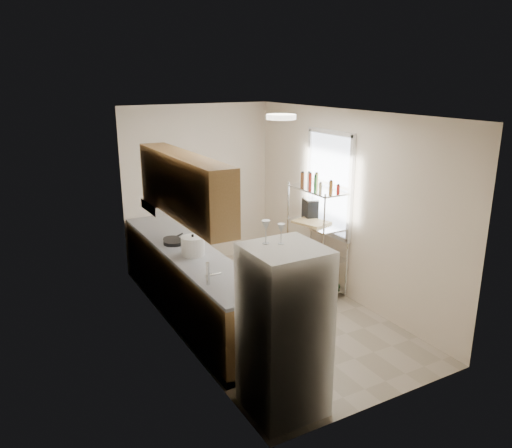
{
  "coord_description": "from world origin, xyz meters",
  "views": [
    {
      "loc": [
        -3.06,
        -5.19,
        3.02
      ],
      "look_at": [
        -0.02,
        0.25,
        1.16
      ],
      "focal_mm": 35.0,
      "sensor_mm": 36.0,
      "label": 1
    }
  ],
  "objects": [
    {
      "name": "ceiling_dome",
      "position": [
        0.0,
        -0.3,
        2.57
      ],
      "size": [
        0.34,
        0.34,
        0.05
      ],
      "primitive_type": "cylinder",
      "color": "white",
      "rests_on": "room"
    },
    {
      "name": "wine_glass_a",
      "position": [
        -0.86,
        -1.69,
        1.7
      ],
      "size": [
        0.07,
        0.07,
        0.18
      ],
      "primitive_type": null,
      "color": "silver",
      "rests_on": "refrigerator"
    },
    {
      "name": "wine_glass_b",
      "position": [
        -0.97,
        -1.62,
        1.71
      ],
      "size": [
        0.08,
        0.08,
        0.21
      ],
      "primitive_type": null,
      "color": "silver",
      "rests_on": "refrigerator"
    },
    {
      "name": "cutting_board",
      "position": [
        0.92,
        0.33,
        1.03
      ],
      "size": [
        0.48,
        0.55,
        0.03
      ],
      "primitive_type": "cube",
      "rotation": [
        0.0,
        0.0,
        0.3
      ],
      "color": "tan",
      "rests_on": "bakers_rack"
    },
    {
      "name": "refrigerator",
      "position": [
        -0.87,
        -1.79,
        0.8
      ],
      "size": [
        0.66,
        0.66,
        1.61
      ],
      "primitive_type": "cube",
      "color": "white",
      "rests_on": "ground"
    },
    {
      "name": "room",
      "position": [
        0.0,
        0.0,
        1.3
      ],
      "size": [
        2.52,
        4.42,
        2.62
      ],
      "color": "#AC9F8B",
      "rests_on": "ground"
    },
    {
      "name": "counter_run",
      "position": [
        -0.92,
        0.44,
        0.45
      ],
      "size": [
        0.63,
        3.51,
        0.9
      ],
      "color": "#A07444",
      "rests_on": "ground"
    },
    {
      "name": "rice_cooker",
      "position": [
        -0.92,
        0.22,
        1.02
      ],
      "size": [
        0.29,
        0.29,
        0.23
      ],
      "primitive_type": "cylinder",
      "color": "silver",
      "rests_on": "counter_run"
    },
    {
      "name": "espresso_machine",
      "position": [
        1.05,
        0.55,
        1.16
      ],
      "size": [
        0.23,
        0.29,
        0.3
      ],
      "primitive_type": "cube",
      "rotation": [
        0.0,
        0.0,
        -0.25
      ],
      "color": "black",
      "rests_on": "bakers_rack"
    },
    {
      "name": "frying_pan_small",
      "position": [
        -0.97,
        0.87,
        0.92
      ],
      "size": [
        0.3,
        0.3,
        0.04
      ],
      "primitive_type": "cylinder",
      "rotation": [
        0.0,
        0.0,
        0.64
      ],
      "color": "black",
      "rests_on": "counter_run"
    },
    {
      "name": "window",
      "position": [
        1.23,
        0.35,
        1.55
      ],
      "size": [
        0.06,
        1.0,
        1.46
      ],
      "primitive_type": "cube",
      "color": "white",
      "rests_on": "room"
    },
    {
      "name": "range_hood",
      "position": [
        -1.0,
        0.9,
        1.39
      ],
      "size": [
        0.5,
        0.6,
        0.12
      ],
      "primitive_type": "cube",
      "color": "#B7BABC",
      "rests_on": "room"
    },
    {
      "name": "bakers_rack",
      "position": [
        1.0,
        0.3,
        1.11
      ],
      "size": [
        0.45,
        0.9,
        1.73
      ],
      "color": "silver",
      "rests_on": "ground"
    },
    {
      "name": "frying_pan_large",
      "position": [
        -0.98,
        0.73,
        0.92
      ],
      "size": [
        0.32,
        0.32,
        0.05
      ],
      "primitive_type": "cylinder",
      "rotation": [
        0.0,
        0.0,
        0.2
      ],
      "color": "black",
      "rests_on": "counter_run"
    },
    {
      "name": "storage_bag",
      "position": [
        0.92,
        0.61,
        0.65
      ],
      "size": [
        0.14,
        0.17,
        0.17
      ],
      "primitive_type": "cube",
      "rotation": [
        0.0,
        0.0,
        -0.26
      ],
      "color": "#982D12",
      "rests_on": "bakers_rack"
    },
    {
      "name": "upper_cabinets",
      "position": [
        -1.05,
        0.1,
        1.81
      ],
      "size": [
        0.33,
        2.2,
        0.72
      ],
      "primitive_type": "cube",
      "color": "#A07444",
      "rests_on": "room"
    }
  ]
}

